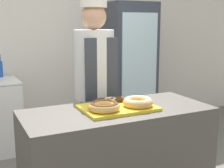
{
  "coord_description": "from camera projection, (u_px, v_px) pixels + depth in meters",
  "views": [
    {
      "loc": [
        -1.05,
        -2.06,
        1.55
      ],
      "look_at": [
        0.0,
        0.1,
        1.07
      ],
      "focal_mm": 50.0,
      "sensor_mm": 36.0,
      "label": 1
    }
  ],
  "objects": [
    {
      "name": "brownie_back_right",
      "position": [
        117.0,
        99.0,
        2.53
      ],
      "size": [
        0.1,
        0.1,
        0.03
      ],
      "color": "#382111",
      "rests_on": "serving_tray"
    },
    {
      "name": "baker_person",
      "position": [
        95.0,
        89.0,
        2.91
      ],
      "size": [
        0.36,
        0.36,
        1.75
      ],
      "color": "#4C4C51",
      "rests_on": "ground_plane"
    },
    {
      "name": "donut_mini_center",
      "position": [
        110.0,
        100.0,
        2.51
      ],
      "size": [
        0.11,
        0.11,
        0.04
      ],
      "color": "tan",
      "rests_on": "serving_tray"
    },
    {
      "name": "beverage_fridge",
      "position": [
        128.0,
        68.0,
        4.4
      ],
      "size": [
        0.64,
        0.61,
        1.81
      ],
      "color": "#333842",
      "rests_on": "ground_plane"
    },
    {
      "name": "donut_light_glaze",
      "position": [
        138.0,
        102.0,
        2.39
      ],
      "size": [
        0.23,
        0.23,
        0.06
      ],
      "color": "tan",
      "rests_on": "serving_tray"
    },
    {
      "name": "brownie_back_left",
      "position": [
        103.0,
        101.0,
        2.48
      ],
      "size": [
        0.1,
        0.1,
        0.03
      ],
      "color": "#382111",
      "rests_on": "serving_tray"
    },
    {
      "name": "bottle_blue_b",
      "position": [
        0.0,
        68.0,
        3.85
      ],
      "size": [
        0.06,
        0.06,
        0.28
      ],
      "color": "#1E4CB2",
      "rests_on": "chest_freezer"
    },
    {
      "name": "donut_chocolate_glaze",
      "position": [
        104.0,
        106.0,
        2.27
      ],
      "size": [
        0.23,
        0.23,
        0.06
      ],
      "color": "tan",
      "rests_on": "serving_tray"
    },
    {
      "name": "display_counter",
      "position": [
        117.0,
        163.0,
        2.48
      ],
      "size": [
        1.46,
        0.64,
        0.89
      ],
      "color": "#4C4742",
      "rests_on": "ground_plane"
    },
    {
      "name": "serving_tray",
      "position": [
        118.0,
        108.0,
        2.39
      ],
      "size": [
        0.56,
        0.39,
        0.02
      ],
      "color": "yellow",
      "rests_on": "display_counter"
    },
    {
      "name": "wall_back",
      "position": [
        46.0,
        37.0,
        4.19
      ],
      "size": [
        8.0,
        0.06,
        2.7
      ],
      "color": "silver",
      "rests_on": "ground_plane"
    }
  ]
}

